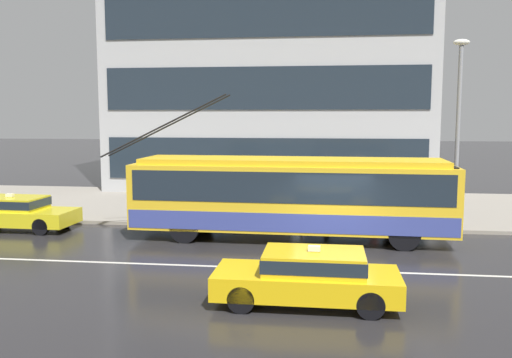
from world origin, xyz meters
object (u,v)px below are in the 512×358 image
pedestrian_at_shelter (326,184)px  street_lamp (458,118)px  taxi_oncoming_near (309,275)px  taxi_queued_behind_bus (13,211)px  pedestrian_approaching_curb (374,179)px  trolleybus (291,195)px  bus_shelter (264,173)px

pedestrian_at_shelter → street_lamp: bearing=-3.2°
taxi_oncoming_near → taxi_queued_behind_bus: 13.51m
pedestrian_approaching_curb → trolleybus: bearing=-127.8°
trolleybus → taxi_queued_behind_bus: 10.79m
taxi_oncoming_near → street_lamp: bearing=59.2°
trolleybus → bus_shelter: trolleybus is taller
taxi_queued_behind_bus → bus_shelter: size_ratio=1.34×
pedestrian_approaching_curb → street_lamp: 4.31m
bus_shelter → pedestrian_at_shelter: bus_shelter is taller
trolleybus → taxi_queued_behind_bus: (-10.75, 0.32, -0.89)m
trolleybus → pedestrian_at_shelter: (1.23, 2.48, 0.09)m
taxi_oncoming_near → pedestrian_at_shelter: 9.18m
bus_shelter → pedestrian_approaching_curb: (4.54, 0.97, -0.27)m
street_lamp → taxi_oncoming_near: bearing=-120.8°
taxi_oncoming_near → street_lamp: (5.27, 8.85, 3.57)m
taxi_queued_behind_bus → taxi_oncoming_near: bearing=-31.0°
taxi_oncoming_near → pedestrian_at_shelter: size_ratio=2.22×
pedestrian_at_shelter → pedestrian_approaching_curb: pedestrian_at_shelter is taller
taxi_queued_behind_bus → bus_shelter: bearing=17.0°
pedestrian_at_shelter → street_lamp: size_ratio=0.28×
trolleybus → bus_shelter: bearing=112.3°
street_lamp → pedestrian_at_shelter: bearing=176.8°
taxi_queued_behind_bus → pedestrian_at_shelter: bearing=10.2°
trolleybus → street_lamp: size_ratio=1.78×
taxi_oncoming_near → pedestrian_at_shelter: bearing=87.5°
taxi_queued_behind_bus → pedestrian_approaching_curb: pedestrian_approaching_curb is taller
taxi_oncoming_near → bus_shelter: bearing=102.3°
bus_shelter → street_lamp: 7.81m
taxi_queued_behind_bus → pedestrian_approaching_curb: 14.53m
bus_shelter → street_lamp: size_ratio=0.50×
bus_shelter → trolleybus: bearing=-67.7°
street_lamp → pedestrian_approaching_curb: bearing=145.6°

